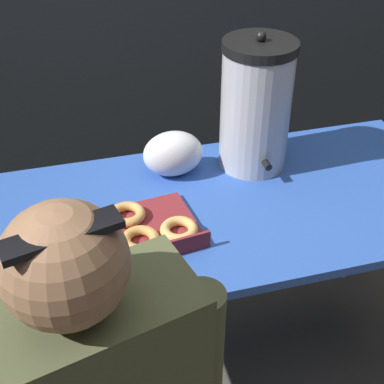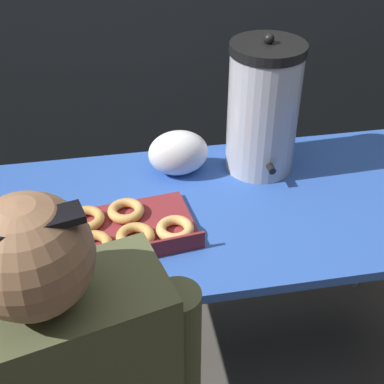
{
  "view_description": "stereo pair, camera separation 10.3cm",
  "coord_description": "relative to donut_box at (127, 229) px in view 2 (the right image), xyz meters",
  "views": [
    {
      "loc": [
        -0.39,
        -1.15,
        1.67
      ],
      "look_at": [
        -0.08,
        0.0,
        0.79
      ],
      "focal_mm": 50.0,
      "sensor_mm": 36.0,
      "label": 1
    },
    {
      "loc": [
        -0.29,
        -1.17,
        1.67
      ],
      "look_at": [
        -0.08,
        0.0,
        0.79
      ],
      "focal_mm": 50.0,
      "sensor_mm": 36.0,
      "label": 2
    }
  ],
  "objects": [
    {
      "name": "plastic_bag",
      "position": [
        0.18,
        0.27,
        0.05
      ],
      "size": [
        0.18,
        0.13,
        0.14
      ],
      "color": "white",
      "rests_on": "folding_table"
    },
    {
      "name": "donut_box",
      "position": [
        0.0,
        0.0,
        0.0
      ],
      "size": [
        0.37,
        0.28,
        0.05
      ],
      "rotation": [
        0.0,
        0.0,
        0.12
      ],
      "color": "maroon",
      "rests_on": "folding_table"
    },
    {
      "name": "ground_plane",
      "position": [
        0.27,
        0.08,
        -0.75
      ],
      "size": [
        12.0,
        12.0,
        0.0
      ],
      "primitive_type": "plane",
      "color": "#4C473F"
    },
    {
      "name": "coffee_urn",
      "position": [
        0.44,
        0.26,
        0.18
      ],
      "size": [
        0.22,
        0.24,
        0.43
      ],
      "color": "#B7B7BC",
      "rests_on": "folding_table"
    },
    {
      "name": "folding_table",
      "position": [
        0.27,
        0.08,
        -0.07
      ],
      "size": [
        1.45,
        0.66,
        0.73
      ],
      "color": "#2D56B2",
      "rests_on": "ground"
    }
  ]
}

